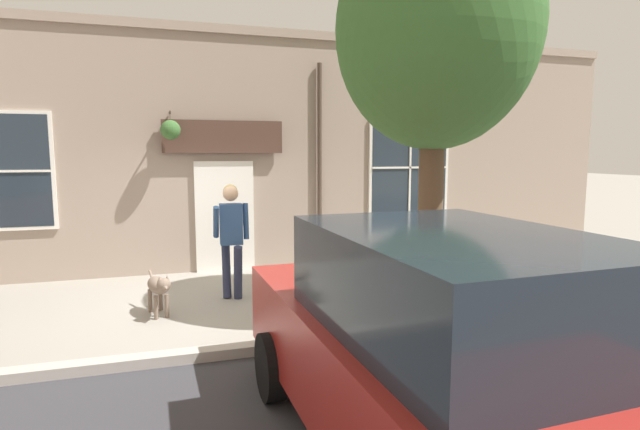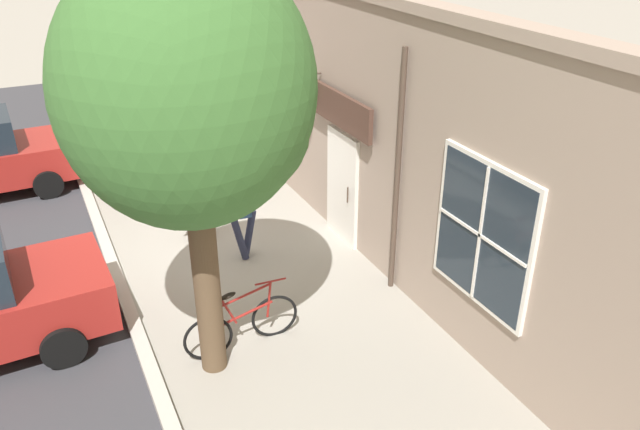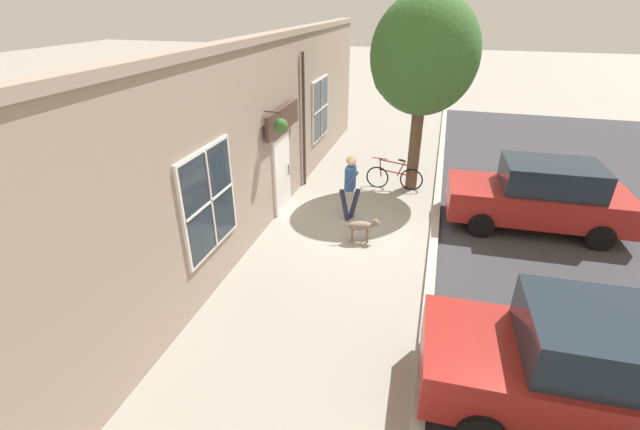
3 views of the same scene
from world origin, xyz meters
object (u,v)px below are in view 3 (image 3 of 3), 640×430
(dog_on_leash, at_px, (363,226))
(parked_car_mid_block, at_px, (540,195))
(pedestrian_walking, at_px, (350,181))
(leaning_bicycle, at_px, (394,177))
(parked_car_nearest_curb, at_px, (591,369))
(street_tree_by_curb, at_px, (421,59))

(dog_on_leash, height_order, parked_car_mid_block, parked_car_mid_block)
(pedestrian_walking, bearing_deg, parked_car_mid_block, 10.65)
(dog_on_leash, xyz_separation_m, parked_car_mid_block, (4.13, 1.96, 0.46))
(leaning_bicycle, relative_size, parked_car_mid_block, 0.40)
(parked_car_nearest_curb, height_order, parked_car_mid_block, same)
(street_tree_by_curb, height_order, parked_car_nearest_curb, street_tree_by_curb)
(pedestrian_walking, height_order, street_tree_by_curb, street_tree_by_curb)
(dog_on_leash, height_order, parked_car_nearest_curb, parked_car_nearest_curb)
(pedestrian_walking, distance_m, leaning_bicycle, 2.65)
(leaning_bicycle, xyz_separation_m, parked_car_mid_block, (3.79, -1.51, 0.50))
(street_tree_by_curb, bearing_deg, parked_car_mid_block, -27.50)
(dog_on_leash, bearing_deg, pedestrian_walking, 117.28)
(parked_car_nearest_curb, bearing_deg, leaning_bicycle, 115.20)
(street_tree_by_curb, distance_m, parked_car_mid_block, 4.80)
(dog_on_leash, xyz_separation_m, street_tree_by_curb, (0.77, 3.71, 3.40))
(street_tree_by_curb, xyz_separation_m, parked_car_nearest_curb, (3.07, -7.68, -2.94))
(dog_on_leash, distance_m, leaning_bicycle, 3.48)
(dog_on_leash, relative_size, leaning_bicycle, 0.57)
(pedestrian_walking, xyz_separation_m, leaning_bicycle, (0.89, 2.39, -0.70))
(dog_on_leash, distance_m, parked_car_nearest_curb, 5.54)
(pedestrian_walking, bearing_deg, leaning_bicycle, 69.49)
(leaning_bicycle, bearing_deg, pedestrian_walking, -110.51)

